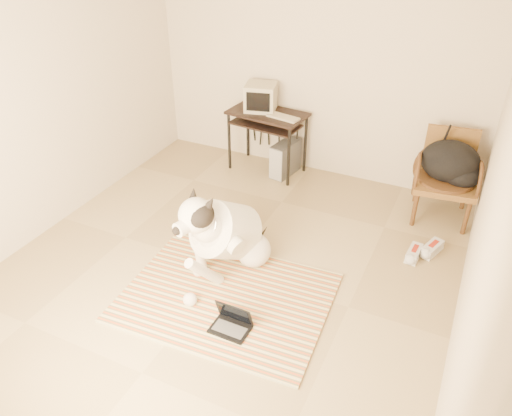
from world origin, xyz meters
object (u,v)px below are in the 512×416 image
Objects in this scene: dog at (226,234)px; crt_monitor at (261,97)px; laptop at (232,322)px; rattan_chair at (446,176)px; computer_desk at (267,121)px; backpack at (452,164)px; pc_tower at (285,159)px.

crt_monitor reaches higher than dog.
rattan_chair reaches higher than laptop.
computer_desk is 0.29m from crt_monitor.
computer_desk is 1.56× the size of backpack.
backpack is (2.15, -0.14, -0.03)m from computer_desk.
rattan_chair is at bearing -3.90° from pc_tower.
backpack is at bearing -4.28° from pc_tower.
computer_desk is at bearing 103.62° from dog.
backpack is at bearing 46.63° from dog.
rattan_chair is (1.86, -0.13, 0.26)m from pc_tower.
rattan_chair is at bearing 63.42° from laptop.
dog is 1.94m from pc_tower.
computer_desk is at bearing 108.62° from laptop.
computer_desk is 2.04× the size of pc_tower.
backpack is at bearing -3.62° from computer_desk.
rattan_chair reaches higher than backpack.
laptop is at bearing -69.66° from crt_monitor.
dog is 2.15× the size of backpack.
crt_monitor is at bearing 172.02° from pc_tower.
crt_monitor reaches higher than laptop.
computer_desk is 2.29× the size of crt_monitor.
computer_desk is 2.13m from rattan_chair.
rattan_chair is 1.50× the size of backpack.
crt_monitor is 0.80m from pc_tower.
backpack is at bearing -4.88° from crt_monitor.
laptop is 2.68m from pc_tower.
laptop is 2.80m from rattan_chair.
laptop is 0.66× the size of pc_tower.
laptop is (0.41, -0.68, -0.31)m from dog.
computer_desk is 0.51m from pc_tower.
dog is at bearing -83.66° from pc_tower.
crt_monitor is 0.45× the size of rattan_chair.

